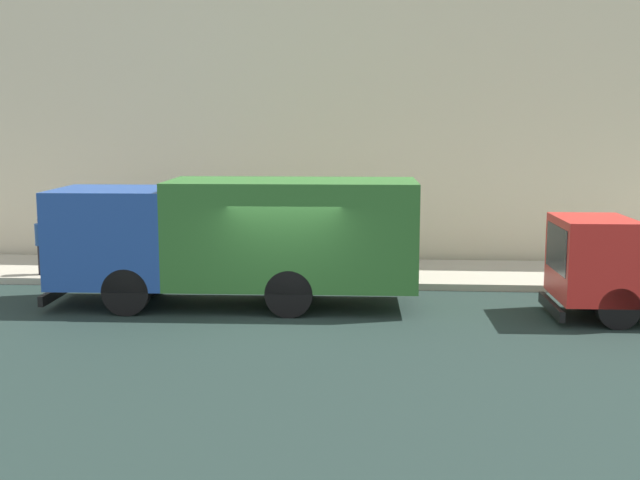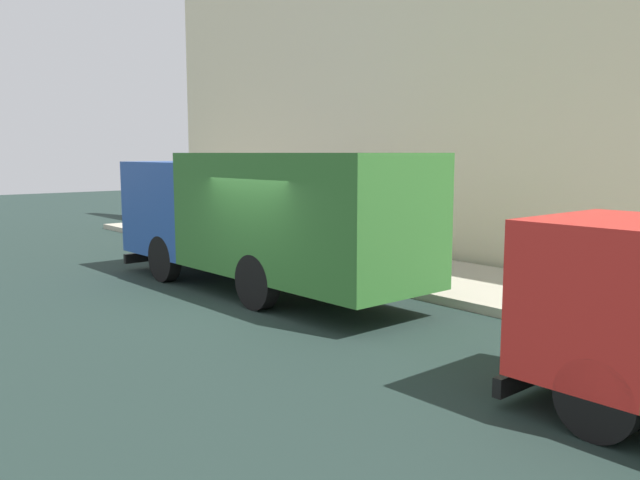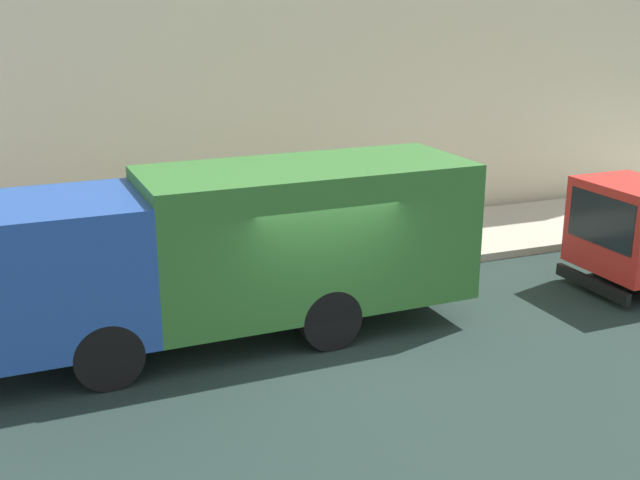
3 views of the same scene
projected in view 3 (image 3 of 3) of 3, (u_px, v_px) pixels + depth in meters
ground at (326, 349)px, 13.36m from camera, size 80.00×80.00×0.00m
sidewalk at (246, 261)px, 17.61m from camera, size 3.63×30.00×0.18m
building_facade at (211, 15)px, 18.12m from camera, size 0.50×30.00×10.73m
large_utility_truck at (236, 246)px, 13.34m from camera, size 2.57×8.60×2.98m
pedestrian_walking at (87, 234)px, 16.13m from camera, size 0.48×0.48×1.74m
pedestrian_standing at (2, 237)px, 16.14m from camera, size 0.52×0.52×1.62m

